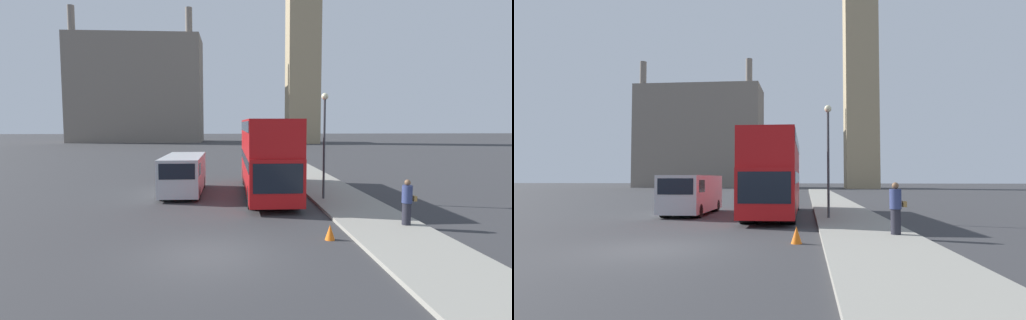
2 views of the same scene
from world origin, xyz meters
The scene contains 8 objects.
ground_plane centered at (0.00, 0.00, 0.00)m, with size 300.00×300.00×0.00m, color #333335.
sidewalk_strip centered at (6.69, 0.00, 0.07)m, with size 3.37×120.00×0.15m.
building_block_distant centered at (-19.90, 79.80, 11.69)m, with size 28.40×11.98×28.42m.
red_double_decker_bus centered at (2.77, 10.66, 2.42)m, with size 2.58×11.14×4.35m.
white_van centered at (-2.07, 11.22, 1.21)m, with size 2.21×6.18×2.25m.
pedestrian centered at (7.60, 2.77, 1.05)m, with size 0.56×0.40×1.80m.
street_lamp centered at (5.61, 8.43, 3.82)m, with size 0.36×0.36×5.57m.
traffic_cone centered at (4.19, 1.41, 0.28)m, with size 0.36×0.36×0.55m.
Camera 1 is at (0.65, -12.27, 4.13)m, focal length 28.00 mm.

